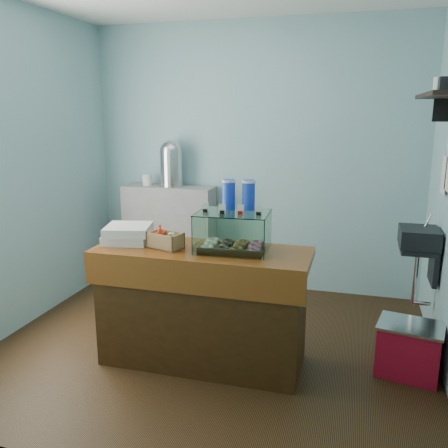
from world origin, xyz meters
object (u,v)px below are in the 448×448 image
(display_case, at_px, (234,227))
(counter, at_px, (202,305))
(coffee_urn, at_px, (171,162))
(red_cooler, at_px, (409,349))

(display_case, bearing_deg, counter, -165.70)
(counter, xyz_separation_m, display_case, (0.23, 0.07, 0.61))
(display_case, distance_m, coffee_urn, 1.89)
(counter, xyz_separation_m, coffee_urn, (-0.87, 1.59, 0.90))
(display_case, distance_m, red_cooler, 1.56)
(counter, relative_size, coffee_urn, 3.21)
(coffee_urn, bearing_deg, red_cooler, -29.78)
(red_cooler, bearing_deg, counter, -160.20)
(coffee_urn, bearing_deg, counter, -61.39)
(display_case, bearing_deg, coffee_urn, 122.86)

